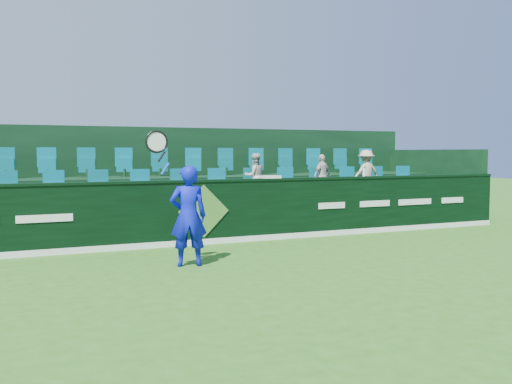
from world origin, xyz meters
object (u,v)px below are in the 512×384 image
drinks_bottle (364,172)px  spectator_right (366,173)px  spectator_left (255,176)px  towel (271,177)px  spectator_middle (322,176)px  tennis_player (188,215)px

drinks_bottle → spectator_right: bearing=52.6°
spectator_left → towel: 1.13m
spectator_middle → drinks_bottle: size_ratio=5.45×
spectator_middle → drinks_bottle: 1.22m
tennis_player → spectator_middle: 5.59m
tennis_player → spectator_left: 4.22m
spectator_left → tennis_player: bearing=51.2°
spectator_middle → spectator_right: bearing=159.2°
tennis_player → towel: tennis_player is taller
spectator_left → spectator_right: bearing=-178.9°
tennis_player → drinks_bottle: (5.02, 2.10, 0.58)m
spectator_left → spectator_right: size_ratio=0.93×
drinks_bottle → spectator_left: bearing=154.4°
spectator_right → tennis_player: bearing=28.1°
spectator_left → spectator_middle: size_ratio=1.03×
towel → spectator_middle: bearing=29.6°
spectator_left → spectator_middle: 1.86m
tennis_player → spectator_right: 6.72m
spectator_right → spectator_left: bearing=-0.6°
spectator_left → spectator_middle: (1.86, 0.00, -0.02)m
spectator_left → towel: size_ratio=2.80×
spectator_middle → spectator_right: spectator_right is taller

